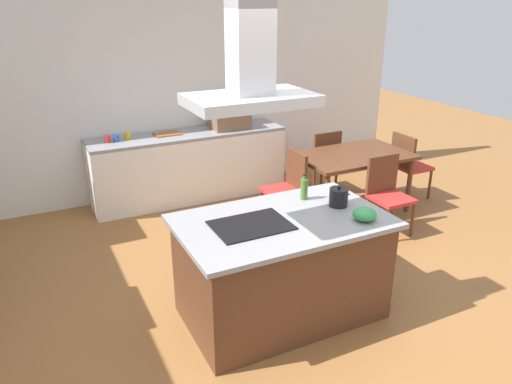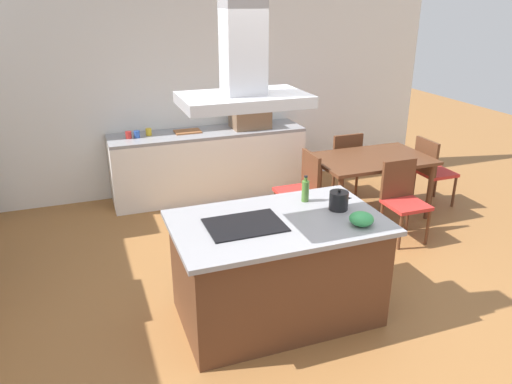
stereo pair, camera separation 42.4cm
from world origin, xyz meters
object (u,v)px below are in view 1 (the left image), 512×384
(countertop_microwave, at_px, (229,118))
(cooktop, at_px, (251,225))
(coffee_mug_yellow, at_px, (128,135))
(olive_oil_bottle, at_px, (304,189))
(chair_facing_back_wall, at_px, (322,158))
(chair_facing_island, at_px, (387,190))
(chair_at_right_end, at_px, (408,162))
(mixing_bowl, at_px, (365,214))
(coffee_mug_blue, at_px, (116,138))
(tea_kettle, at_px, (339,197))
(coffee_mug_red, at_px, (108,139))
(chair_at_left_end, at_px, (288,184))
(range_hood, at_px, (250,69))
(dining_table, at_px, (353,160))
(cutting_board, at_px, (167,134))

(countertop_microwave, bearing_deg, cooktop, -110.26)
(coffee_mug_yellow, bearing_deg, olive_oil_bottle, -70.42)
(countertop_microwave, bearing_deg, chair_facing_back_wall, -30.89)
(chair_facing_island, xyz_separation_m, chair_at_right_end, (0.92, 0.67, 0.00))
(chair_facing_back_wall, bearing_deg, mixing_bowl, -117.12)
(chair_at_right_end, bearing_deg, olive_oil_bottle, -152.19)
(coffee_mug_blue, bearing_deg, cooktop, -81.13)
(chair_facing_island, bearing_deg, mixing_bowl, -137.20)
(tea_kettle, distance_m, chair_at_right_end, 2.74)
(mixing_bowl, xyz_separation_m, coffee_mug_red, (-1.41, 3.19, -0.01))
(chair_at_left_end, relative_size, range_hood, 0.99)
(countertop_microwave, bearing_deg, chair_at_left_end, -82.30)
(cooktop, xyz_separation_m, olive_oil_bottle, (0.66, 0.29, 0.09))
(chair_at_right_end, height_order, range_hood, range_hood)
(countertop_microwave, relative_size, coffee_mug_yellow, 5.56)
(dining_table, distance_m, range_hood, 3.02)
(cutting_board, height_order, chair_facing_island, cutting_board)
(coffee_mug_yellow, relative_size, chair_at_right_end, 0.10)
(countertop_microwave, relative_size, chair_at_left_end, 0.56)
(tea_kettle, bearing_deg, cutting_board, 102.35)
(countertop_microwave, bearing_deg, tea_kettle, -94.38)
(coffee_mug_red, relative_size, cutting_board, 0.26)
(tea_kettle, xyz_separation_m, chair_at_right_end, (2.23, 1.53, -0.47))
(chair_facing_island, relative_size, chair_at_left_end, 1.00)
(dining_table, distance_m, chair_facing_back_wall, 0.68)
(coffee_mug_red, bearing_deg, dining_table, -26.12)
(countertop_microwave, relative_size, chair_at_right_end, 0.56)
(coffee_mug_blue, height_order, chair_facing_back_wall, coffee_mug_blue)
(cooktop, height_order, chair_facing_back_wall, cooktop)
(cooktop, relative_size, chair_at_right_end, 0.67)
(chair_at_left_end, bearing_deg, coffee_mug_blue, 141.92)
(chair_facing_island, bearing_deg, cutting_board, 133.74)
(coffee_mug_blue, distance_m, cutting_board, 0.66)
(chair_at_left_end, bearing_deg, coffee_mug_red, 143.49)
(chair_facing_island, bearing_deg, range_hood, -157.46)
(cooktop, bearing_deg, chair_facing_back_wall, 45.90)
(coffee_mug_blue, height_order, coffee_mug_yellow, same)
(countertop_microwave, xyz_separation_m, chair_facing_island, (1.09, -1.98, -0.53))
(chair_at_left_end, bearing_deg, chair_facing_back_wall, 36.01)
(chair_facing_back_wall, bearing_deg, chair_at_right_end, -36.01)
(cutting_board, distance_m, chair_facing_island, 2.84)
(chair_facing_island, distance_m, range_hood, 2.83)
(cooktop, relative_size, dining_table, 0.43)
(tea_kettle, distance_m, chair_facing_island, 1.64)
(coffee_mug_blue, xyz_separation_m, chair_facing_island, (2.61, -1.99, -0.44))
(tea_kettle, height_order, range_hood, range_hood)
(cutting_board, height_order, chair_at_right_end, cutting_board)
(olive_oil_bottle, bearing_deg, cooktop, -156.46)
(cutting_board, bearing_deg, coffee_mug_yellow, 177.57)
(mixing_bowl, distance_m, chair_facing_island, 1.82)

